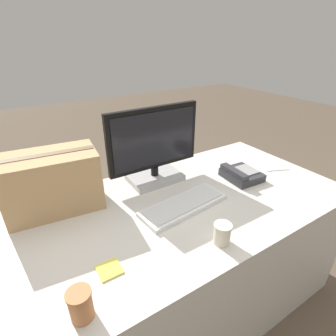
{
  "coord_description": "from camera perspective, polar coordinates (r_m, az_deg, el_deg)",
  "views": [
    {
      "loc": [
        -0.65,
        -0.91,
        1.52
      ],
      "look_at": [
        0.0,
        0.12,
        0.89
      ],
      "focal_mm": 28.0,
      "sensor_mm": 36.0,
      "label": 1
    }
  ],
  "objects": [
    {
      "name": "ground_plane",
      "position": [
        1.88,
        2.11,
        -26.52
      ],
      "size": [
        12.0,
        12.0,
        0.0
      ],
      "primitive_type": "plane",
      "color": "brown"
    },
    {
      "name": "office_desk",
      "position": [
        1.6,
        2.35,
        -18.61
      ],
      "size": [
        1.8,
        0.9,
        0.74
      ],
      "color": "beige",
      "rests_on": "ground_plane"
    },
    {
      "name": "monitor",
      "position": [
        1.47,
        -3.02,
        4.1
      ],
      "size": [
        0.55,
        0.21,
        0.44
      ],
      "color": "#B7B7B7",
      "rests_on": "office_desk"
    },
    {
      "name": "keyboard",
      "position": [
        1.32,
        3.43,
        -8.05
      ],
      "size": [
        0.47,
        0.21,
        0.03
      ],
      "rotation": [
        0.0,
        0.0,
        0.1
      ],
      "color": "silver",
      "rests_on": "office_desk"
    },
    {
      "name": "desk_phone",
      "position": [
        1.62,
        15.59,
        -1.34
      ],
      "size": [
        0.2,
        0.22,
        0.08
      ],
      "rotation": [
        0.0,
        0.0,
        -0.06
      ],
      "color": "#2D2D33",
      "rests_on": "office_desk"
    },
    {
      "name": "paper_cup_left",
      "position": [
        0.92,
        -18.48,
        -26.39
      ],
      "size": [
        0.08,
        0.08,
        0.11
      ],
      "color": "#BC7547",
      "rests_on": "office_desk"
    },
    {
      "name": "paper_cup_right",
      "position": [
        1.13,
        11.7,
        -13.79
      ],
      "size": [
        0.08,
        0.08,
        0.09
      ],
      "color": "beige",
      "rests_on": "office_desk"
    },
    {
      "name": "spoon",
      "position": [
        1.79,
        22.14,
        -0.48
      ],
      "size": [
        0.14,
        0.08,
        0.0
      ],
      "rotation": [
        0.0,
        0.0,
        2.71
      ],
      "color": "silver",
      "rests_on": "office_desk"
    },
    {
      "name": "cardboard_box",
      "position": [
        1.37,
        -23.84,
        -2.82
      ],
      "size": [
        0.45,
        0.29,
        0.29
      ],
      "rotation": [
        0.0,
        0.0,
        -0.11
      ],
      "color": "tan",
      "rests_on": "office_desk"
    },
    {
      "name": "sticky_note_pad",
      "position": [
        1.05,
        -12.65,
        -20.74
      ],
      "size": [
        0.09,
        0.09,
        0.01
      ],
      "color": "#E5DB4C",
      "rests_on": "office_desk"
    }
  ]
}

